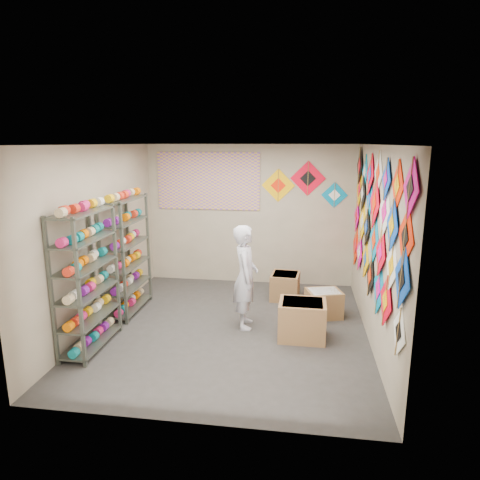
% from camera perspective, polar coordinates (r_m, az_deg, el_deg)
% --- Properties ---
extents(ground, '(4.50, 4.50, 0.00)m').
position_cam_1_polar(ground, '(6.56, -1.27, -11.70)').
color(ground, '#302D2A').
extents(room_walls, '(4.50, 4.50, 4.50)m').
position_cam_1_polar(room_walls, '(6.07, -1.34, 2.58)').
color(room_walls, tan).
rests_on(room_walls, ground).
extents(shelf_rack_front, '(0.40, 1.10, 1.90)m').
position_cam_1_polar(shelf_rack_front, '(6.02, -19.75, -5.10)').
color(shelf_rack_front, '#4C5147').
rests_on(shelf_rack_front, ground).
extents(shelf_rack_back, '(0.40, 1.10, 1.90)m').
position_cam_1_polar(shelf_rack_back, '(7.14, -14.93, -1.99)').
color(shelf_rack_back, '#4C5147').
rests_on(shelf_rack_back, ground).
extents(string_spools, '(0.12, 2.36, 0.12)m').
position_cam_1_polar(string_spools, '(6.55, -17.19, -2.61)').
color(string_spools, '#DE1E65').
rests_on(string_spools, ground).
extents(kite_wall_display, '(0.06, 4.29, 2.10)m').
position_cam_1_polar(kite_wall_display, '(6.12, 17.36, 2.05)').
color(kite_wall_display, white).
rests_on(kite_wall_display, room_walls).
extents(back_wall_kites, '(1.61, 0.02, 0.88)m').
position_cam_1_polar(back_wall_kites, '(8.16, 8.35, 7.30)').
color(back_wall_kites, '#FFB800').
rests_on(back_wall_kites, room_walls).
extents(poster, '(2.00, 0.01, 1.10)m').
position_cam_1_polar(poster, '(8.34, -4.25, 7.84)').
color(poster, '#7F4DA8').
rests_on(poster, room_walls).
extents(shopkeeper, '(0.67, 0.52, 1.56)m').
position_cam_1_polar(shopkeeper, '(6.37, 0.73, -4.92)').
color(shopkeeper, silver).
rests_on(shopkeeper, ground).
extents(carton_a, '(0.66, 0.55, 0.54)m').
position_cam_1_polar(carton_a, '(6.23, 8.28, -10.49)').
color(carton_a, '#966941').
rests_on(carton_a, ground).
extents(carton_b, '(0.63, 0.56, 0.43)m').
position_cam_1_polar(carton_b, '(7.03, 11.09, -8.31)').
color(carton_b, '#966941').
rests_on(carton_b, ground).
extents(carton_c, '(0.52, 0.57, 0.46)m').
position_cam_1_polar(carton_c, '(7.69, 6.02, -6.14)').
color(carton_c, '#966941').
rests_on(carton_c, ground).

